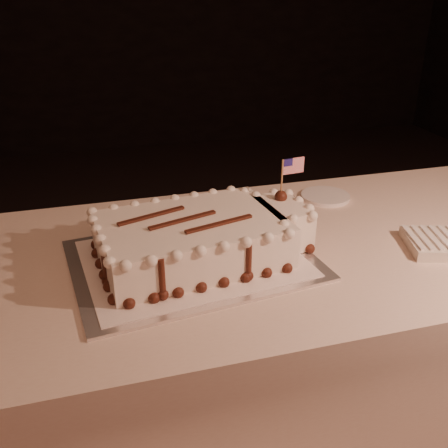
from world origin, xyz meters
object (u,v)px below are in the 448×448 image
object	(u,v)px
banquet_table	(231,365)
cake_board	(192,260)
side_plate	(325,196)
sheet_cake	(203,237)

from	to	relation	value
banquet_table	cake_board	xyz separation A→B (m)	(-0.11, -0.03, 0.38)
banquet_table	side_plate	distance (m)	0.59
banquet_table	sheet_cake	world-z (taller)	sheet_cake
cake_board	side_plate	world-z (taller)	side_plate
cake_board	side_plate	size ratio (longest dim) A/B	3.74
side_plate	banquet_table	bearing A→B (deg)	-147.01
cake_board	sheet_cake	world-z (taller)	sheet_cake
cake_board	sheet_cake	size ratio (longest dim) A/B	1.04
sheet_cake	banquet_table	bearing A→B (deg)	15.62
cake_board	side_plate	bearing A→B (deg)	22.43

